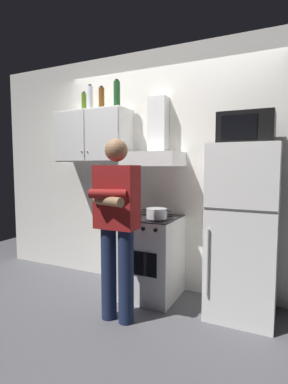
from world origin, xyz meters
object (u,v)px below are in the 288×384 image
Objects in this scene: cooking_pot at (157,213)px; bottle_vodka_clear at (90,98)px; upper_cabinet at (93,136)px; range_hood at (155,148)px; person_standing at (116,223)px; bottle_wine_green at (117,94)px; microwave at (246,129)px; bottle_beer_brown at (102,98)px; stove_oven at (150,256)px; refrigerator at (243,231)px; bottle_olive_oil at (84,102)px.

cooking_pot is 1.05× the size of bottle_vodka_clear.
upper_cabinet is 0.81m from range_hood.
person_standing is 1.53m from bottle_wine_green.
cooking_pot is at bearing -12.70° from bottle_vodka_clear.
bottle_wine_green reaches higher than cooking_pot.
cooking_pot is (0.13, -0.25, -0.67)m from range_hood.
microwave is 1.67m from bottle_beer_brown.
bottle_wine_green reaches higher than range_hood.
bottle_vodka_clear is (-0.94, 0.21, 1.26)m from cooking_pot.
bottle_wine_green is 1.18× the size of bottle_beer_brown.
bottle_wine_green is (-0.40, 0.70, 1.30)m from person_standing.
bottle_beer_brown is (-0.66, -0.02, 0.58)m from range_hood.
person_standing is 5.59× the size of bottle_vodka_clear.
bottle_beer_brown is (-0.21, 0.01, -0.02)m from bottle_wine_green.
microwave is 1.54× the size of bottle_wine_green.
stove_oven is 2.81× the size of bottle_wine_green.
microwave is at bearing -3.27° from bottle_wine_green.
range_hood is 0.47× the size of refrigerator.
bottle_vodka_clear is at bearing 173.45° from stove_oven.
cooking_pot is (0.13, -0.12, 0.49)m from stove_oven.
bottle_vodka_clear reaches higher than stove_oven.
bottle_wine_green is 1.06× the size of bottle_vodka_clear.
stove_oven is 0.77m from person_standing.
person_standing is at bearing -44.26° from upper_cabinet.
refrigerator is at bearing -89.10° from microwave.
range_hood is at bearing 3.46° from bottle_wine_green.
bottle_vodka_clear reaches higher than upper_cabinet.
bottle_vodka_clear is at bearing -177.66° from range_hood.
refrigerator is 7.08× the size of bottle_olive_oil.
stove_oven is at bearing -90.00° from range_hood.
stove_oven is 1.82× the size of microwave.
bottle_wine_green reaches higher than microwave.
range_hood is at bearing 173.54° from microwave.
bottle_wine_green is at bearing 167.67° from stove_oven.
range_hood is 1.01m from bottle_vodka_clear.
bottle_beer_brown is 0.15m from bottle_vodka_clear.
bottle_beer_brown is at bearing 130.75° from person_standing.
range_hood is 1.25m from refrigerator.
range_hood reaches higher than refrigerator.
range_hood is at bearing 0.98° from bottle_olive_oil.
upper_cabinet is 0.42m from bottle_olive_oil.
cooking_pot is at bearing -15.87° from bottle_beer_brown.
bottle_vodka_clear is at bearing 176.99° from refrigerator.
stove_oven is at bearing -179.96° from refrigerator.
bottle_vodka_clear reaches higher than cooking_pot.
upper_cabinet is 0.55× the size of person_standing.
microwave is 0.29× the size of person_standing.
range_hood reaches higher than upper_cabinet.
upper_cabinet reaches higher than refrigerator.
upper_cabinet reaches higher than microwave.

